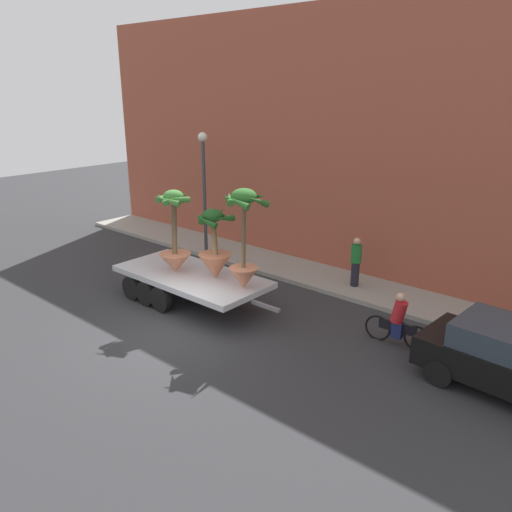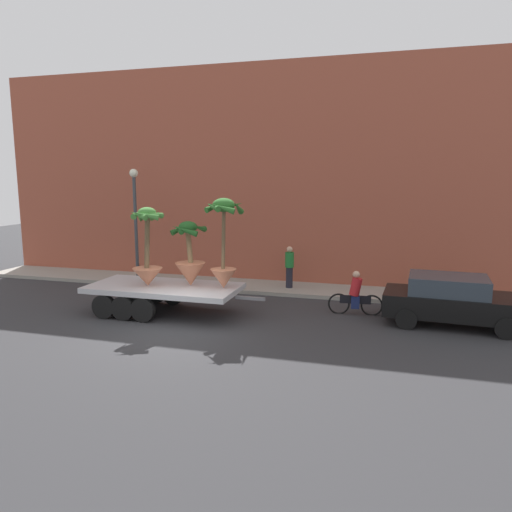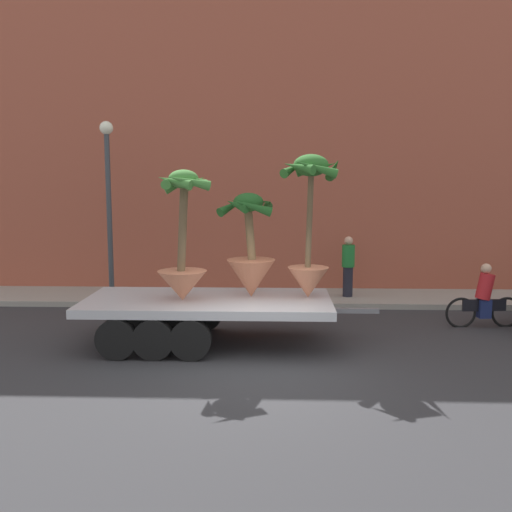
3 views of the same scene
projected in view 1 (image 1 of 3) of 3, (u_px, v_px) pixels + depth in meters
name	position (u px, v px, depth m)	size (l,w,h in m)	color
ground_plane	(179.00, 331.00, 14.49)	(60.00, 60.00, 0.00)	#2D2D30
sidewalk	(303.00, 272.00, 18.86)	(24.00, 2.20, 0.15)	gray
building_facade	(334.00, 142.00, 18.62)	(24.00, 1.20, 9.39)	#9E4C38
flatbed_trailer	(186.00, 278.00, 16.36)	(6.14, 2.45, 0.98)	#B7BABF
potted_palm_rear	(244.00, 242.00, 14.49)	(1.28, 1.29, 2.99)	#C17251
potted_palm_middle	(175.00, 241.00, 15.95)	(1.18, 1.20, 2.67)	#C17251
potted_palm_front	(215.00, 252.00, 15.46)	(1.26, 1.28, 2.20)	#B26647
cyclist	(398.00, 322.00, 13.52)	(1.84, 0.38, 1.54)	black
pedestrian_near_gate	(356.00, 261.00, 17.10)	(0.36, 0.36, 1.71)	black
street_lamp	(204.00, 178.00, 19.95)	(0.36, 0.36, 4.83)	#383D42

